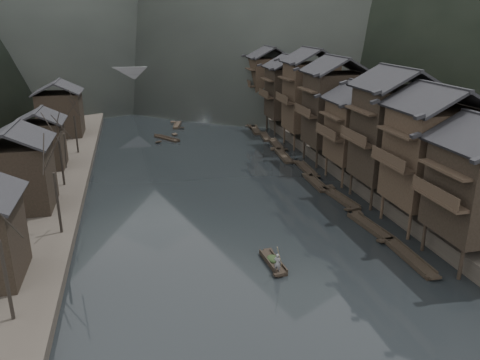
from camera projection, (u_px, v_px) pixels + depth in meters
name	position (u px, v px, depth m)	size (l,w,h in m)	color
water	(246.00, 239.00, 42.28)	(300.00, 300.00, 0.00)	black
right_bank	(379.00, 122.00, 86.28)	(40.00, 200.00, 1.80)	#2D2823
stilt_houses	(338.00, 101.00, 61.37)	(9.00, 67.60, 15.07)	black
left_houses	(35.00, 138.00, 54.60)	(8.10, 53.20, 8.73)	black
bare_trees	(52.00, 149.00, 44.87)	(3.95, 43.58, 7.89)	black
moored_sampans	(281.00, 150.00, 70.00)	(2.69, 74.28, 0.47)	black
midriver_boats	(172.00, 131.00, 82.00)	(5.86, 15.66, 0.45)	black
stone_bridge	(172.00, 82.00, 106.93)	(40.00, 6.00, 9.00)	#4C4C4F
hero_sampan	(273.00, 262.00, 37.79)	(1.25, 4.47, 0.43)	black
cargo_heap	(273.00, 255.00, 37.81)	(0.97, 1.27, 0.58)	black
boatman	(278.00, 260.00, 36.01)	(0.57, 0.38, 1.57)	slate
bamboo_pole	(281.00, 232.00, 35.27)	(0.06, 0.06, 3.92)	#8C7A51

